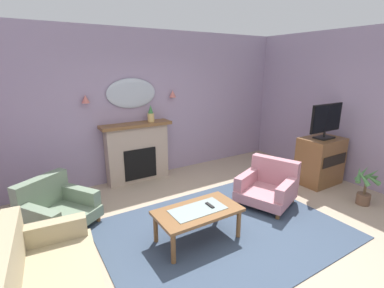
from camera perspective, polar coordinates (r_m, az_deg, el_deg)
The scene contains 17 objects.
floor at distance 4.00m, azimuth 8.34°, elevation -19.07°, with size 7.29×6.39×0.10m, color tan.
wall_back at distance 5.69m, azimuth -9.17°, elevation 7.76°, with size 7.29×0.10×2.89m, color #9E8CA8.
wall_right at distance 5.96m, azimuth 33.40°, elevation 5.70°, with size 0.10×6.39×2.89m, color #9E8CA8.
patterned_rug at distance 4.09m, azimuth 6.50°, elevation -17.13°, with size 3.20×2.40×0.01m, color #38475B.
fireplace at distance 5.56m, azimuth -11.07°, elevation -1.76°, with size 1.36×0.36×1.16m.
mantel_vase_centre at distance 5.47m, azimuth -8.43°, elevation 5.98°, with size 0.13×0.13×0.33m.
wall_mirror at distance 5.47m, azimuth -12.26°, elevation 10.09°, with size 0.96×0.06×0.56m, color #B2BCC6.
wall_sconce_left at distance 5.20m, azimuth -20.95°, elevation 8.58°, with size 0.14×0.14×0.14m, color #D17066.
wall_sconce_right at distance 5.77m, azimuth -3.98°, elevation 10.20°, with size 0.14×0.14×0.14m, color #D17066.
coffee_table at distance 3.70m, azimuth 1.20°, elevation -14.03°, with size 1.10×0.60×0.45m.
tv_remote at distance 3.75m, azimuth 3.67°, elevation -12.43°, with size 0.04×0.16×0.02m, color black.
floral_couch at distance 3.10m, azimuth -28.73°, elevation -24.38°, with size 1.02×1.78×0.76m.
armchair_by_coffee_table at distance 4.84m, azimuth 15.36°, elevation -8.12°, with size 1.05×1.04×0.71m.
armchair_in_corner at distance 4.44m, azimuth -26.12°, elevation -11.53°, with size 1.12×1.13×0.71m.
tv_cabinet at distance 5.91m, azimuth 24.68°, elevation -3.12°, with size 0.80×0.57×0.90m.
tv_flatscreen at distance 5.71m, azimuth 25.77°, elevation 4.40°, with size 0.84×0.24×0.65m.
potted_plant_small_fern at distance 5.40m, azimuth 31.93°, elevation -7.28°, with size 0.42×0.42×0.64m.
Camera 1 is at (-2.17, -2.46, 2.23)m, focal length 26.09 mm.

